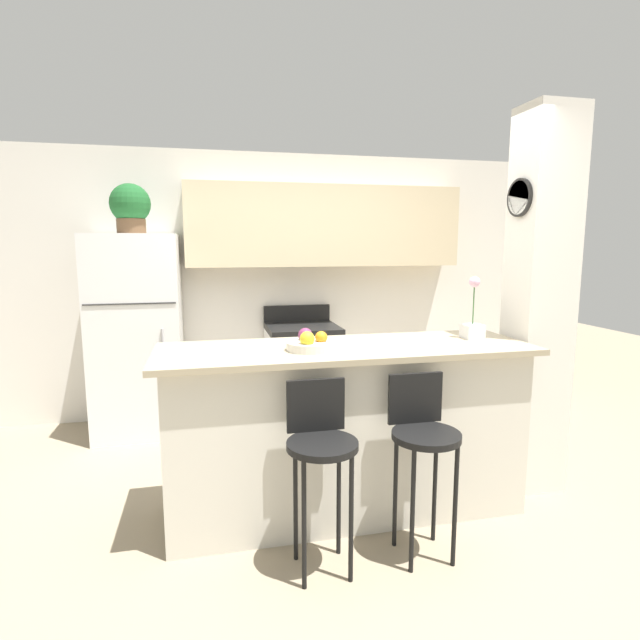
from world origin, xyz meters
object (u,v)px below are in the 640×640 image
object	(u,v)px
bar_stool_right	(423,437)
potted_plant_on_fridge	(130,207)
bar_stool_left	(321,447)
stove_range	(303,371)
fruit_bowl	(310,343)
orchid_vase	(473,322)
refrigerator	(137,335)

from	to	relation	value
bar_stool_right	potted_plant_on_fridge	distance (m)	3.11
potted_plant_on_fridge	bar_stool_left	bearing A→B (deg)	-62.75
stove_range	bar_stool_right	bearing A→B (deg)	-84.40
fruit_bowl	bar_stool_right	bearing A→B (deg)	-41.12
potted_plant_on_fridge	orchid_vase	distance (m)	2.95
orchid_vase	bar_stool_left	bearing A→B (deg)	-153.35
orchid_vase	potted_plant_on_fridge	bearing A→B (deg)	144.43
refrigerator	fruit_bowl	world-z (taller)	refrigerator
potted_plant_on_fridge	orchid_vase	size ratio (longest dim) A/B	1.04
refrigerator	stove_range	bearing A→B (deg)	1.05
refrigerator	stove_range	xyz separation A→B (m)	(1.49, 0.03, -0.42)
stove_range	bar_stool_left	distance (m)	2.29
bar_stool_right	potted_plant_on_fridge	bearing A→B (deg)	127.46
refrigerator	fruit_bowl	distance (m)	2.15
stove_range	orchid_vase	xyz separation A→B (m)	(0.82, -1.68, 0.71)
orchid_vase	fruit_bowl	bearing A→B (deg)	-173.46
bar_stool_left	fruit_bowl	world-z (taller)	fruit_bowl
potted_plant_on_fridge	bar_stool_right	bearing A→B (deg)	-52.54
stove_range	orchid_vase	bearing A→B (deg)	-63.98
bar_stool_left	bar_stool_right	world-z (taller)	same
bar_stool_left	potted_plant_on_fridge	distance (m)	2.84
stove_range	orchid_vase	size ratio (longest dim) A/B	2.63
stove_range	orchid_vase	distance (m)	2.00
refrigerator	fruit_bowl	bearing A→B (deg)	-56.19
potted_plant_on_fridge	stove_range	bearing A→B (deg)	1.05
orchid_vase	fruit_bowl	world-z (taller)	orchid_vase
refrigerator	fruit_bowl	size ratio (longest dim) A/B	6.27
bar_stool_left	potted_plant_on_fridge	bearing A→B (deg)	117.25
refrigerator	bar_stool_right	xyz separation A→B (m)	(1.71, -2.23, -0.23)
refrigerator	potted_plant_on_fridge	bearing A→B (deg)	118.92
bar_stool_left	refrigerator	bearing A→B (deg)	117.25
refrigerator	potted_plant_on_fridge	distance (m)	1.10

